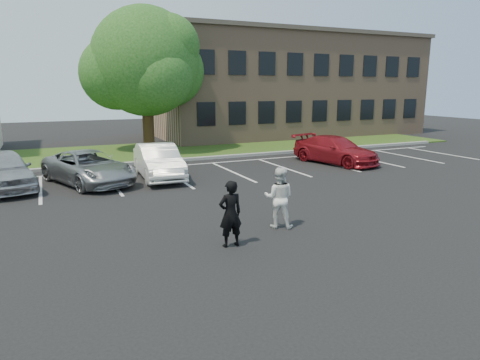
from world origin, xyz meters
The scene contains 12 objects.
ground_plane centered at (0.00, 0.00, 0.00)m, with size 90.00×90.00×0.00m, color black.
curb centered at (0.00, 12.00, 0.07)m, with size 40.00×0.30×0.15m, color gray.
grass_strip centered at (0.00, 16.00, 0.04)m, with size 44.00×8.00×0.08m, color #284017.
stall_lines centered at (1.40, 8.95, 0.01)m, with size 34.00×5.36×0.01m.
office_building centered at (14.00, 21.99, 4.16)m, with size 22.40×10.40×8.30m.
tree centered at (0.82, 16.60, 5.35)m, with size 7.80×7.20×8.80m.
man_black_suit centered at (-1.15, -0.93, 0.86)m, with size 0.63×0.41×1.73m, color black.
man_white_shirt centered at (0.72, -0.11, 0.88)m, with size 0.86×0.67×1.77m, color white.
car_silver_west centered at (-6.87, 8.49, 0.79)m, with size 1.86×4.62×1.57m, color #B3B3B8.
car_silver_minivan centered at (-3.70, 8.20, 0.69)m, with size 2.30×4.98×1.38m, color #999BA0.
car_white_sedan centered at (-0.75, 8.09, 0.75)m, with size 1.60×4.58×1.51m, color white.
car_red_compact centered at (8.76, 7.94, 0.72)m, with size 2.01×4.94×1.43m, color maroon.
Camera 1 is at (-5.24, -10.47, 4.01)m, focal length 32.00 mm.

